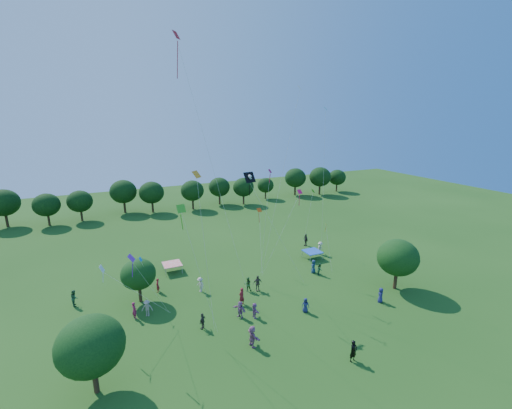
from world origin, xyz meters
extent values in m
cylinder|color=#422B19|center=(-14.74, 9.21, 0.93)|extent=(0.38, 0.38, 1.85)
ellipsoid|color=#143E12|center=(-14.74, 9.21, 3.80)|extent=(4.58, 4.58, 4.12)
cylinder|color=#422B19|center=(-10.35, 20.61, 0.81)|extent=(0.33, 0.33, 1.62)
ellipsoid|color=#143E12|center=(-10.35, 20.61, 3.13)|extent=(3.55, 3.55, 3.20)
cylinder|color=#422B19|center=(16.12, 11.30, 0.93)|extent=(0.38, 0.38, 1.86)
ellipsoid|color=#143E12|center=(16.12, 11.30, 3.77)|extent=(4.50, 4.50, 4.05)
cylinder|color=#422B19|center=(-28.36, 56.56, 1.08)|extent=(0.44, 0.44, 2.15)
ellipsoid|color=black|center=(-28.36, 56.56, 4.35)|extent=(5.17, 5.17, 4.65)
cylinder|color=#422B19|center=(-21.78, 54.28, 0.93)|extent=(0.38, 0.38, 1.87)
ellipsoid|color=black|center=(-21.78, 54.28, 3.77)|extent=(4.48, 4.48, 4.03)
cylinder|color=#422B19|center=(-16.56, 54.89, 0.92)|extent=(0.38, 0.38, 1.84)
ellipsoid|color=black|center=(-16.56, 54.89, 3.72)|extent=(4.42, 4.42, 3.98)
cylinder|color=#422B19|center=(-8.83, 57.29, 1.07)|extent=(0.44, 0.44, 2.14)
ellipsoid|color=black|center=(-8.83, 57.29, 4.33)|extent=(5.14, 5.14, 4.63)
cylinder|color=#422B19|center=(-3.73, 55.12, 1.01)|extent=(0.42, 0.42, 2.03)
ellipsoid|color=black|center=(-3.73, 55.12, 4.09)|extent=(4.86, 4.86, 4.37)
cylinder|color=#422B19|center=(4.25, 54.00, 0.98)|extent=(0.40, 0.40, 1.96)
ellipsoid|color=black|center=(4.25, 54.00, 3.96)|extent=(4.71, 4.71, 4.24)
cylinder|color=#422B19|center=(10.62, 55.53, 0.96)|extent=(0.39, 0.39, 1.91)
ellipsoid|color=black|center=(10.62, 55.53, 3.87)|extent=(4.59, 4.59, 4.13)
cylinder|color=#422B19|center=(15.42, 53.36, 0.94)|extent=(0.39, 0.39, 1.89)
ellipsoid|color=black|center=(15.42, 53.36, 3.82)|extent=(4.54, 4.54, 4.08)
cylinder|color=#422B19|center=(22.08, 55.90, 0.79)|extent=(0.33, 0.33, 1.58)
ellipsoid|color=black|center=(22.08, 55.90, 3.20)|extent=(3.80, 3.80, 3.42)
cylinder|color=#422B19|center=(30.27, 56.13, 1.07)|extent=(0.44, 0.44, 2.13)
ellipsoid|color=black|center=(30.27, 56.13, 4.31)|extent=(5.12, 5.12, 4.61)
cylinder|color=#422B19|center=(36.10, 54.14, 1.09)|extent=(0.45, 0.45, 2.18)
ellipsoid|color=black|center=(36.10, 54.14, 4.41)|extent=(5.24, 5.24, 4.72)
cylinder|color=#422B19|center=(42.14, 55.19, 0.91)|extent=(0.37, 0.37, 1.81)
ellipsoid|color=black|center=(42.14, 55.19, 3.66)|extent=(4.35, 4.35, 3.91)
cube|color=red|center=(-5.83, 26.27, 1.05)|extent=(2.20, 2.20, 0.08)
cylinder|color=#999999|center=(-6.83, 25.27, 0.55)|extent=(0.05, 0.05, 1.10)
cylinder|color=#999999|center=(-4.83, 25.27, 0.55)|extent=(0.05, 0.05, 1.10)
cylinder|color=#999999|center=(-6.83, 27.27, 0.55)|extent=(0.05, 0.05, 1.10)
cylinder|color=#999999|center=(-4.83, 27.27, 0.55)|extent=(0.05, 0.05, 1.10)
cube|color=blue|center=(12.35, 22.23, 1.05)|extent=(2.20, 2.20, 0.08)
cylinder|color=#999999|center=(11.35, 21.23, 0.55)|extent=(0.05, 0.05, 1.10)
cylinder|color=#999999|center=(13.35, 21.23, 0.55)|extent=(0.05, 0.05, 1.10)
cylinder|color=#999999|center=(11.35, 23.23, 0.55)|extent=(0.05, 0.05, 1.10)
cylinder|color=#999999|center=(13.35, 23.23, 0.55)|extent=(0.05, 0.05, 1.10)
imported|color=black|center=(3.84, 3.96, 0.93)|extent=(0.74, 0.53, 1.85)
imported|color=navy|center=(12.43, 9.77, 0.81)|extent=(0.89, 0.82, 1.61)
imported|color=maroon|center=(-8.35, 21.88, 0.79)|extent=(0.61, 0.70, 1.59)
imported|color=#265832|center=(10.37, 17.68, 0.77)|extent=(0.84, 0.80, 1.54)
imported|color=beige|center=(14.15, 22.96, 0.94)|extent=(1.33, 1.13, 1.88)
imported|color=#38342D|center=(-5.78, 13.21, 0.79)|extent=(0.96, 0.94, 1.58)
imported|color=#A15D86|center=(-2.67, 9.03, 0.96)|extent=(0.78, 1.83, 1.91)
imported|color=navy|center=(10.01, 18.54, 0.84)|extent=(0.95, 0.82, 1.69)
imported|color=#971B45|center=(-11.26, 17.62, 0.86)|extent=(0.64, 0.75, 1.71)
imported|color=#225032|center=(-16.58, 22.69, 0.85)|extent=(0.52, 0.88, 1.71)
imported|color=#A49283|center=(-10.08, 17.53, 0.84)|extent=(1.19, 0.82, 1.68)
imported|color=#3C3430|center=(14.15, 26.66, 0.92)|extent=(0.55, 1.11, 1.85)
imported|color=#905591|center=(-0.70, 12.81, 0.77)|extent=(0.57, 1.46, 1.54)
imported|color=navy|center=(4.27, 11.53, 0.75)|extent=(0.84, 0.68, 1.51)
imported|color=maroon|center=(-0.95, 15.48, 0.96)|extent=(0.84, 0.71, 1.91)
imported|color=#33642B|center=(0.78, 17.86, 0.83)|extent=(0.91, 0.64, 1.66)
imported|color=beige|center=(-4.06, 19.93, 0.85)|extent=(0.80, 1.20, 1.69)
imported|color=#444036|center=(1.78, 17.40, 0.91)|extent=(1.10, 0.55, 1.83)
imported|color=#905482|center=(-1.96, 13.45, 0.85)|extent=(1.20, 1.67, 1.69)
cube|color=black|center=(0.65, 16.90, 13.04)|extent=(1.24, 0.82, 0.98)
cube|color=black|center=(0.65, 16.95, 11.72)|extent=(0.20, 0.25, 1.18)
sphere|color=white|center=(0.65, 16.84, 13.14)|extent=(0.36, 0.36, 0.36)
cylinder|color=white|center=(0.65, 16.84, 12.86)|extent=(0.26, 0.50, 0.33)
cylinder|color=white|center=(0.65, 16.84, 12.86)|extent=(0.26, 0.50, 0.33)
cylinder|color=beige|center=(3.43, 15.91, 6.93)|extent=(5.58, 2.00, 11.27)
cube|color=red|center=(-5.77, 17.53, 25.59)|extent=(0.79, 0.85, 0.67)
cube|color=red|center=(-5.77, 17.58, 23.61)|extent=(0.12, 0.64, 2.94)
cylinder|color=beige|center=(-3.07, 16.35, 13.29)|extent=(5.43, 2.38, 23.98)
cube|color=red|center=(2.86, 16.73, 13.54)|extent=(0.52, 0.51, 0.36)
cube|color=red|center=(2.86, 16.78, 12.79)|extent=(0.07, 0.21, 0.92)
cylinder|color=beige|center=(2.81, 17.72, 7.33)|extent=(0.10, 1.99, 12.06)
cube|color=orange|center=(10.23, 16.77, 6.79)|extent=(0.31, 0.37, 0.27)
cube|color=orange|center=(10.23, 16.82, 6.23)|extent=(0.12, 0.17, 0.70)
cylinder|color=beige|center=(10.25, 15.97, 3.98)|extent=(0.05, 1.62, 5.36)
cube|color=orange|center=(-6.46, 10.52, 14.84)|extent=(0.77, 0.74, 0.49)
cylinder|color=beige|center=(-5.96, 10.59, 7.94)|extent=(1.01, 0.17, 13.27)
cube|color=#297F17|center=(14.38, 25.62, 8.63)|extent=(0.38, 0.62, 0.52)
cylinder|color=beige|center=(13.72, 25.57, 4.84)|extent=(1.33, 0.12, 7.08)
cube|color=blue|center=(-10.10, 19.34, 5.26)|extent=(0.40, 0.48, 0.38)
cylinder|color=beige|center=(-9.50, 19.98, 3.19)|extent=(1.22, 1.31, 3.79)
cube|color=#6A1CA8|center=(-11.39, 12.32, 8.41)|extent=(0.61, 0.74, 0.51)
cube|color=#6A1CA8|center=(-11.39, 12.37, 7.37)|extent=(0.17, 0.29, 1.28)
cylinder|color=beige|center=(-9.90, 13.78, 4.72)|extent=(2.99, 2.94, 6.86)
cube|color=silver|center=(-13.56, 15.06, 6.77)|extent=(0.43, 0.68, 0.57)
cube|color=silver|center=(-13.56, 15.11, 5.93)|extent=(0.16, 0.21, 0.89)
cylinder|color=beige|center=(-10.93, 15.03, 3.91)|extent=(5.27, 0.08, 5.22)
cube|color=#0BA780|center=(11.39, 19.56, 19.78)|extent=(0.59, 0.60, 0.37)
cylinder|color=beige|center=(11.77, 19.73, 10.44)|extent=(0.78, 0.35, 18.28)
cube|color=#F50E4F|center=(6.40, 16.60, 11.09)|extent=(0.62, 0.48, 0.43)
cube|color=#F50E4F|center=(6.40, 16.65, 10.10)|extent=(0.20, 0.27, 1.26)
cylinder|color=beige|center=(4.53, 17.38, 6.08)|extent=(3.76, 1.57, 9.57)
cube|color=#D8470B|center=(4.68, 23.04, 7.61)|extent=(0.64, 0.51, 0.43)
cube|color=#D8470B|center=(4.68, 23.09, 6.57)|extent=(0.22, 0.27, 1.32)
cylinder|color=beige|center=(3.84, 20.87, 4.33)|extent=(1.71, 4.37, 6.08)
cube|color=yellow|center=(5.45, 15.72, 21.57)|extent=(0.60, 0.64, 0.42)
cylinder|color=beige|center=(4.17, 17.21, 11.32)|extent=(2.58, 2.99, 20.05)
cube|color=green|center=(-7.90, 9.77, 12.58)|extent=(0.65, 0.39, 0.55)
cube|color=green|center=(-7.90, 9.82, 11.56)|extent=(0.22, 0.26, 1.25)
cylinder|color=beige|center=(-6.59, 10.06, 6.81)|extent=(2.63, 0.60, 11.03)
camera|label=1|loc=(-13.03, -13.82, 19.08)|focal=24.00mm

